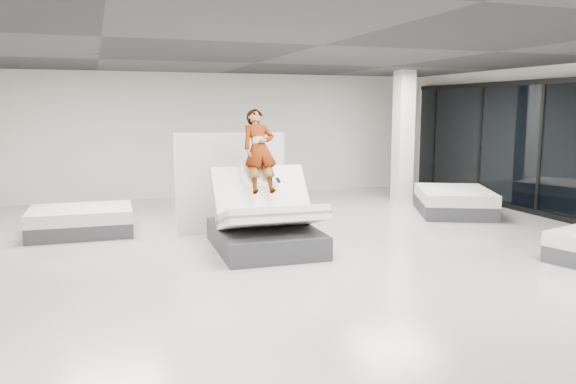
% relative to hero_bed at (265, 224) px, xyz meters
% --- Properties ---
extents(room, '(14.00, 14.04, 3.20)m').
position_rel_hero_bed_xyz_m(room, '(0.56, -1.05, 1.17)').
color(room, beige).
rests_on(room, ground).
extents(hero_bed, '(1.66, 2.16, 1.43)m').
position_rel_hero_bed_xyz_m(hero_bed, '(0.00, 0.00, 0.00)').
color(hero_bed, '#333338').
rests_on(hero_bed, floor).
extents(person, '(0.61, 1.53, 1.07)m').
position_rel_hero_bed_xyz_m(person, '(0.01, 0.34, 0.88)').
color(person, slate).
rests_on(person, hero_bed).
extents(remote, '(0.05, 0.14, 0.08)m').
position_rel_hero_bed_xyz_m(remote, '(0.22, -0.01, 0.72)').
color(remote, black).
rests_on(remote, person).
extents(divider_panel, '(2.05, 0.13, 1.86)m').
position_rel_hero_bed_xyz_m(divider_panel, '(-0.22, 1.47, 0.50)').
color(divider_panel, silver).
rests_on(divider_panel, floor).
extents(flat_bed_right_far, '(2.17, 2.42, 0.54)m').
position_rel_hero_bed_xyz_m(flat_bed_right_far, '(4.84, 1.68, -0.16)').
color(flat_bed_right_far, '#333338').
rests_on(flat_bed_right_far, floor).
extents(flat_bed_left_far, '(1.84, 1.40, 0.50)m').
position_rel_hero_bed_xyz_m(flat_bed_left_far, '(-2.89, 2.18, -0.18)').
color(flat_bed_left_far, '#333338').
rests_on(flat_bed_left_far, floor).
extents(column, '(0.40, 0.40, 3.20)m').
position_rel_hero_bed_xyz_m(column, '(4.56, 3.45, 1.17)').
color(column, silver).
rests_on(column, floor).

